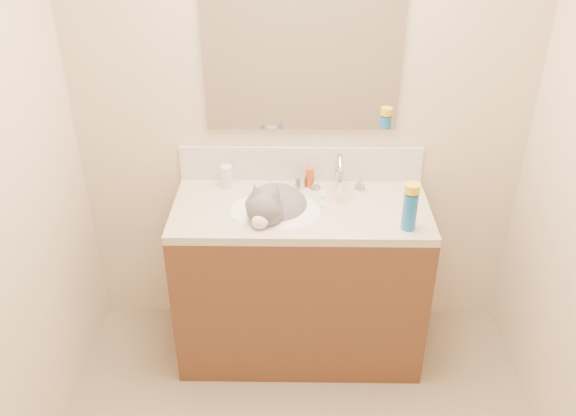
{
  "coord_description": "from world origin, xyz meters",
  "views": [
    {
      "loc": [
        -0.03,
        -1.47,
        2.3
      ],
      "look_at": [
        -0.06,
        0.92,
        0.88
      ],
      "focal_mm": 38.0,
      "sensor_mm": 36.0,
      "label": 1
    }
  ],
  "objects_px": {
    "cat": "(274,211)",
    "faucet": "(339,177)",
    "silver_jar": "(300,182)",
    "amber_bottle": "(310,177)",
    "basin": "(275,222)",
    "spray_can": "(410,211)",
    "pill_bottle": "(227,176)",
    "vanity_cabinet": "(300,283)"
  },
  "relations": [
    {
      "from": "cat",
      "to": "faucet",
      "type": "bearing_deg",
      "value": 41.65
    },
    {
      "from": "cat",
      "to": "silver_jar",
      "type": "xyz_separation_m",
      "value": [
        0.12,
        0.19,
        0.05
      ]
    },
    {
      "from": "amber_bottle",
      "to": "basin",
      "type": "bearing_deg",
      "value": -125.64
    },
    {
      "from": "basin",
      "to": "amber_bottle",
      "type": "distance_m",
      "value": 0.3
    },
    {
      "from": "basin",
      "to": "spray_can",
      "type": "xyz_separation_m",
      "value": [
        0.59,
        -0.15,
        0.16
      ]
    },
    {
      "from": "spray_can",
      "to": "pill_bottle",
      "type": "bearing_deg",
      "value": 155.59
    },
    {
      "from": "vanity_cabinet",
      "to": "faucet",
      "type": "xyz_separation_m",
      "value": [
        0.18,
        0.14,
        0.54
      ]
    },
    {
      "from": "cat",
      "to": "spray_can",
      "type": "bearing_deg",
      "value": -0.32
    },
    {
      "from": "silver_jar",
      "to": "spray_can",
      "type": "xyz_separation_m",
      "value": [
        0.47,
        -0.37,
        0.06
      ]
    },
    {
      "from": "pill_bottle",
      "to": "silver_jar",
      "type": "relative_size",
      "value": 1.77
    },
    {
      "from": "vanity_cabinet",
      "to": "amber_bottle",
      "type": "xyz_separation_m",
      "value": [
        0.04,
        0.2,
        0.5
      ]
    },
    {
      "from": "faucet",
      "to": "spray_can",
      "type": "height_order",
      "value": "faucet"
    },
    {
      "from": "basin",
      "to": "silver_jar",
      "type": "height_order",
      "value": "silver_jar"
    },
    {
      "from": "pill_bottle",
      "to": "spray_can",
      "type": "xyz_separation_m",
      "value": [
        0.83,
        -0.38,
        0.03
      ]
    },
    {
      "from": "faucet",
      "to": "amber_bottle",
      "type": "distance_m",
      "value": 0.15
    },
    {
      "from": "cat",
      "to": "pill_bottle",
      "type": "xyz_separation_m",
      "value": [
        -0.24,
        0.2,
        0.08
      ]
    },
    {
      "from": "faucet",
      "to": "amber_bottle",
      "type": "bearing_deg",
      "value": 156.15
    },
    {
      "from": "basin",
      "to": "spray_can",
      "type": "bearing_deg",
      "value": -14.61
    },
    {
      "from": "vanity_cabinet",
      "to": "faucet",
      "type": "height_order",
      "value": "faucet"
    },
    {
      "from": "pill_bottle",
      "to": "silver_jar",
      "type": "xyz_separation_m",
      "value": [
        0.36,
        -0.01,
        -0.02
      ]
    },
    {
      "from": "amber_bottle",
      "to": "vanity_cabinet",
      "type": "bearing_deg",
      "value": -102.33
    },
    {
      "from": "faucet",
      "to": "spray_can",
      "type": "distance_m",
      "value": 0.43
    },
    {
      "from": "silver_jar",
      "to": "spray_can",
      "type": "bearing_deg",
      "value": -38.0
    },
    {
      "from": "cat",
      "to": "amber_bottle",
      "type": "bearing_deg",
      "value": 66.99
    },
    {
      "from": "basin",
      "to": "cat",
      "type": "distance_m",
      "value": 0.05
    },
    {
      "from": "basin",
      "to": "faucet",
      "type": "xyz_separation_m",
      "value": [
        0.3,
        0.17,
        0.16
      ]
    },
    {
      "from": "cat",
      "to": "silver_jar",
      "type": "relative_size",
      "value": 7.67
    },
    {
      "from": "silver_jar",
      "to": "spray_can",
      "type": "distance_m",
      "value": 0.6
    },
    {
      "from": "vanity_cabinet",
      "to": "spray_can",
      "type": "height_order",
      "value": "spray_can"
    },
    {
      "from": "basin",
      "to": "cat",
      "type": "height_order",
      "value": "cat"
    },
    {
      "from": "vanity_cabinet",
      "to": "amber_bottle",
      "type": "bearing_deg",
      "value": 77.67
    },
    {
      "from": "vanity_cabinet",
      "to": "spray_can",
      "type": "xyz_separation_m",
      "value": [
        0.47,
        -0.18,
        0.54
      ]
    },
    {
      "from": "vanity_cabinet",
      "to": "cat",
      "type": "xyz_separation_m",
      "value": [
        -0.12,
        -0.01,
        0.43
      ]
    },
    {
      "from": "vanity_cabinet",
      "to": "silver_jar",
      "type": "xyz_separation_m",
      "value": [
        -0.0,
        0.18,
        0.48
      ]
    },
    {
      "from": "basin",
      "to": "pill_bottle",
      "type": "height_order",
      "value": "pill_bottle"
    },
    {
      "from": "basin",
      "to": "silver_jar",
      "type": "relative_size",
      "value": 7.31
    },
    {
      "from": "cat",
      "to": "spray_can",
      "type": "height_order",
      "value": "cat"
    },
    {
      "from": "cat",
      "to": "silver_jar",
      "type": "bearing_deg",
      "value": 73.98
    },
    {
      "from": "faucet",
      "to": "spray_can",
      "type": "bearing_deg",
      "value": -48.02
    },
    {
      "from": "vanity_cabinet",
      "to": "basin",
      "type": "xyz_separation_m",
      "value": [
        -0.12,
        -0.03,
        0.38
      ]
    },
    {
      "from": "pill_bottle",
      "to": "silver_jar",
      "type": "height_order",
      "value": "pill_bottle"
    },
    {
      "from": "basin",
      "to": "silver_jar",
      "type": "distance_m",
      "value": 0.26
    }
  ]
}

